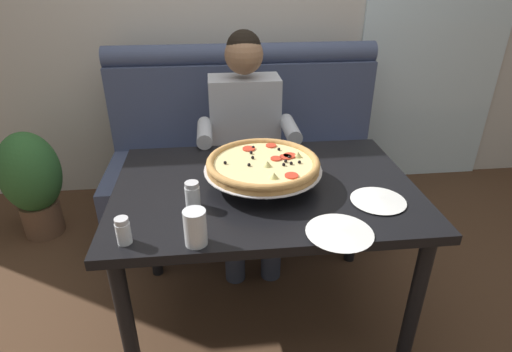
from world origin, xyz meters
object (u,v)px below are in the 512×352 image
shaker_parmesan (123,232)px  plate_near_right (340,231)px  pizza (263,164)px  booth_bench (247,165)px  potted_plant (32,180)px  drinking_glass (195,230)px  patio_chair (375,92)px  diner_main (246,136)px  dining_table (265,202)px  plate_near_left (378,199)px  shaker_pepper_flakes (193,197)px

shaker_parmesan → plate_near_right: shaker_parmesan is taller
pizza → plate_near_right: (0.22, -0.39, -0.08)m
booth_bench → potted_plant: 1.34m
drinking_glass → patio_chair: (1.57, 2.43, -0.28)m
shaker_parmesan → patio_chair: patio_chair is taller
booth_bench → drinking_glass: bearing=-102.3°
diner_main → potted_plant: size_ratio=1.82×
dining_table → diner_main: diner_main is taller
shaker_parmesan → plate_near_right: size_ratio=0.41×
shaker_parmesan → plate_near_right: bearing=-2.2°
plate_near_left → pizza: bearing=155.6°
dining_table → plate_near_right: (0.21, -0.38, 0.10)m
plate_near_left → plate_near_right: (-0.21, -0.19, 0.00)m
plate_near_right → booth_bench: bearing=99.4°
patio_chair → diner_main: bearing=-133.0°
plate_near_left → plate_near_right: bearing=-137.8°
plate_near_left → patio_chair: bearing=69.0°
shaker_pepper_flakes → patio_chair: patio_chair is taller
potted_plant → patio_chair: bearing=24.3°
pizza → shaker_parmesan: pizza is taller
shaker_pepper_flakes → booth_bench: bearing=74.2°
shaker_pepper_flakes → drinking_glass: size_ratio=0.83×
shaker_parmesan → shaker_pepper_flakes: shaker_pepper_flakes is taller
dining_table → diner_main: (-0.02, 0.64, 0.05)m
shaker_parmesan → patio_chair: 3.02m
dining_table → shaker_pepper_flakes: shaker_pepper_flakes is taller
booth_bench → shaker_pepper_flakes: size_ratio=16.53×
dining_table → diner_main: size_ratio=1.00×
dining_table → plate_near_left: 0.48m
pizza → shaker_pepper_flakes: (-0.29, -0.16, -0.05)m
patio_chair → potted_plant: bearing=-155.7°
pizza → drinking_glass: bearing=-124.9°
dining_table → drinking_glass: 0.50m
plate_near_left → booth_bench: bearing=111.3°
dining_table → plate_near_right: plate_near_right is taller
patio_chair → booth_bench: bearing=-138.5°
plate_near_left → drinking_glass: 0.74m
booth_bench → drinking_glass: (-0.28, -1.29, 0.40)m
pizza → plate_near_left: (0.43, -0.20, -0.08)m
dining_table → plate_near_right: size_ratio=5.34×
shaker_pepper_flakes → plate_near_left: bearing=-3.3°
plate_near_left → plate_near_right: same height
pizza → potted_plant: pizza is taller
drinking_glass → potted_plant: drinking_glass is taller
booth_bench → dining_table: 0.95m
shaker_parmesan → potted_plant: 1.52m
shaker_pepper_flakes → plate_near_right: bearing=-24.7°
pizza → potted_plant: bearing=147.5°
pizza → patio_chair: size_ratio=0.58×
shaker_parmesan → shaker_pepper_flakes: (0.22, 0.21, 0.00)m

